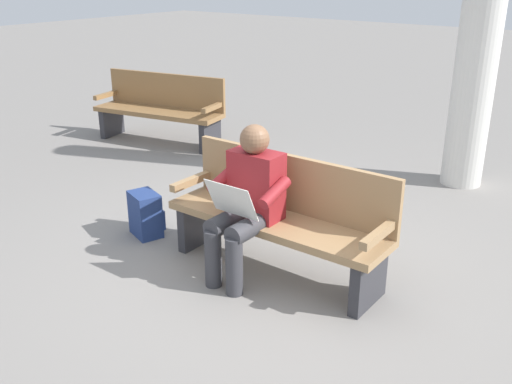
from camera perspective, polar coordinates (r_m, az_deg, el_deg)
ground_plane at (r=4.59m, az=1.87°, el=-7.80°), size 40.00×40.00×0.00m
bench_near at (r=4.44m, az=2.46°, el=-2.27°), size 1.80×0.48×0.90m
person_seated at (r=4.27m, az=-0.87°, el=-0.73°), size 0.57×0.57×1.18m
backpack at (r=5.18m, az=-10.81°, el=-2.19°), size 0.34×0.31×0.40m
bench_far at (r=7.92m, az=-9.39°, el=8.19°), size 1.86×0.81×0.90m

